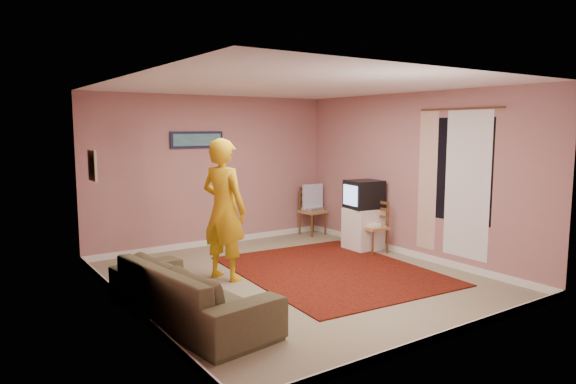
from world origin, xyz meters
TOP-DOWN VIEW (x-y plane):
  - ground at (0.00, 0.00)m, footprint 5.00×5.00m
  - wall_back at (0.00, 2.50)m, footprint 4.50×0.02m
  - wall_front at (0.00, -2.50)m, footprint 4.50×0.02m
  - wall_left at (-2.25, 0.00)m, footprint 0.02×5.00m
  - wall_right at (2.25, 0.00)m, footprint 0.02×5.00m
  - ceiling at (0.00, 0.00)m, footprint 4.50×5.00m
  - baseboard_back at (0.00, 2.49)m, footprint 4.50×0.02m
  - baseboard_front at (0.00, -2.49)m, footprint 4.50×0.02m
  - baseboard_left at (-2.24, 0.00)m, footprint 0.02×5.00m
  - baseboard_right at (2.24, 0.00)m, footprint 0.02×5.00m
  - window at (2.24, -0.90)m, footprint 0.01×1.10m
  - curtain_sheer at (2.23, -1.05)m, footprint 0.01×0.75m
  - curtain_floral at (2.21, -0.35)m, footprint 0.01×0.35m
  - curtain_rod at (2.20, -0.90)m, footprint 0.02×1.40m
  - picture_back at (-0.30, 2.47)m, footprint 0.95×0.04m
  - picture_left at (-2.22, 1.60)m, footprint 0.04×0.38m
  - area_rug at (0.65, 0.01)m, footprint 2.67×3.24m
  - tv_cabinet at (1.95, 0.77)m, footprint 0.55×0.50m
  - crt_tv at (1.94, 0.77)m, footprint 0.60×0.55m
  - chair_a at (1.95, 2.20)m, footprint 0.46×0.45m
  - dvd_player at (1.95, 2.20)m, footprint 0.43×0.35m
  - blue_throw at (1.95, 2.20)m, footprint 0.45×0.06m
  - chair_b at (1.92, 0.50)m, footprint 0.39×0.41m
  - game_console at (1.92, 0.50)m, footprint 0.23×0.19m
  - sofa at (-1.80, -0.61)m, footprint 1.16×2.29m
  - person at (-0.79, 0.55)m, footprint 0.69×0.82m

SIDE VIEW (x-z plane):
  - ground at x=0.00m, z-range 0.00..0.00m
  - area_rug at x=0.65m, z-range 0.00..0.02m
  - baseboard_back at x=0.00m, z-range 0.00..0.10m
  - baseboard_front at x=0.00m, z-range 0.00..0.10m
  - baseboard_left at x=-2.24m, z-range 0.00..0.10m
  - baseboard_right at x=2.24m, z-range 0.00..0.10m
  - sofa at x=-1.80m, z-range 0.00..0.64m
  - tv_cabinet at x=1.95m, z-range 0.00..0.70m
  - game_console at x=1.92m, z-range 0.44..0.48m
  - dvd_player at x=1.95m, z-range 0.47..0.54m
  - chair_b at x=1.92m, z-range 0.29..0.76m
  - chair_a at x=1.95m, z-range 0.31..0.81m
  - blue_throw at x=1.95m, z-range 0.51..0.98m
  - crt_tv at x=1.94m, z-range 0.70..1.18m
  - person at x=-0.79m, z-range 0.00..1.92m
  - curtain_sheer at x=2.23m, z-range 0.20..2.30m
  - curtain_floral at x=2.21m, z-range 0.20..2.30m
  - wall_back at x=0.00m, z-range 0.00..2.60m
  - wall_front at x=0.00m, z-range 0.00..2.60m
  - wall_left at x=-2.25m, z-range 0.00..2.60m
  - wall_right at x=2.25m, z-range 0.00..2.60m
  - window at x=2.24m, z-range 0.70..2.20m
  - picture_left at x=-2.22m, z-range 1.34..1.76m
  - picture_back at x=-0.30m, z-range 1.71..1.99m
  - curtain_rod at x=2.20m, z-range 2.31..2.33m
  - ceiling at x=0.00m, z-range 2.59..2.61m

